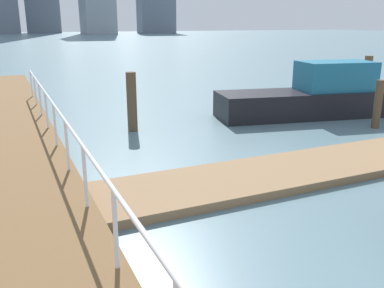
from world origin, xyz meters
name	(u,v)px	position (x,y,z in m)	size (l,w,h in m)	color
ground_plane	(120,108)	(0.00, 20.00, 0.00)	(300.00, 300.00, 0.00)	slate
floating_dock	(369,157)	(3.97, 10.83, 0.09)	(14.93, 2.00, 0.18)	#93704C
boardwalk_railing	(97,177)	(-3.15, 9.16, 1.26)	(0.06, 25.65, 1.08)	white
dock_piling_0	(367,86)	(9.61, 16.40, 0.82)	(0.31, 0.31, 1.64)	brown
dock_piling_2	(132,102)	(-0.57, 16.21, 0.93)	(0.31, 0.31, 1.87)	brown
dock_piling_3	(378,104)	(6.81, 13.27, 0.79)	(0.25, 0.25, 1.58)	brown
dock_piling_5	(367,80)	(9.87, 16.69, 1.00)	(0.33, 0.33, 2.01)	brown
moored_boat_3	(316,96)	(6.28, 15.60, 0.72)	(7.14, 3.21, 1.98)	black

